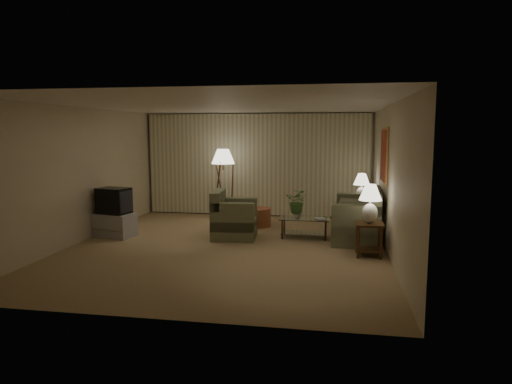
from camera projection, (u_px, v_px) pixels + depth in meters
ground at (227, 247)px, 8.82m from camera, size 7.00×7.00×0.00m
room_shell at (243, 153)px, 10.07m from camera, size 6.04×7.02×2.72m
sofa at (357, 219)px, 9.46m from camera, size 1.97×1.16×0.82m
armchair at (234, 219)px, 9.53m from camera, size 1.08×1.04×0.79m
side_table_near at (369, 234)px, 8.12m from camera, size 0.49×0.49×0.60m
side_table_far at (361, 210)px, 10.66m from camera, size 0.52×0.44×0.60m
table_lamp_near at (370, 200)px, 8.04m from camera, size 0.40×0.40×0.69m
table_lamp_far at (362, 185)px, 10.58m from camera, size 0.38×0.38×0.65m
coffee_table at (304, 225)px, 9.56m from camera, size 1.03×0.56×0.41m
tv_cabinet at (115, 225)px, 9.66m from camera, size 1.03×0.86×0.50m
crt_tv at (114, 201)px, 9.59m from camera, size 0.82×0.72×0.54m
floor_lamp at (223, 183)px, 11.41m from camera, size 0.58×0.58×1.78m
ottoman at (257, 217)px, 10.71m from camera, size 0.77×0.77×0.43m
vase at (297, 214)px, 9.56m from camera, size 0.15×0.15×0.15m
flowers at (297, 199)px, 9.51m from camera, size 0.54×0.49×0.51m
book at (316, 219)px, 9.40m from camera, size 0.25×0.29×0.02m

